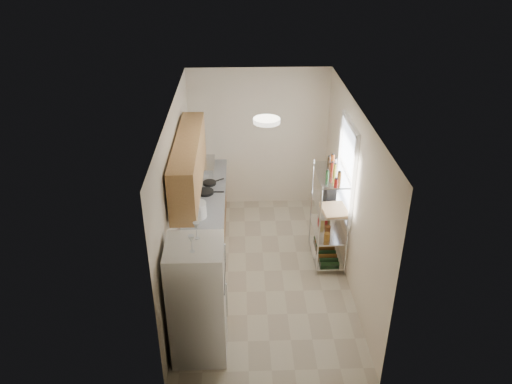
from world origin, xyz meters
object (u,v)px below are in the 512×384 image
frying_pan_large (205,192)px  espresso_machine (330,190)px  rice_cooker (197,210)px  cutting_board (335,210)px  refrigerator (198,301)px

frying_pan_large → espresso_machine: size_ratio=0.97×
rice_cooker → cutting_board: 2.04m
rice_cooker → espresso_machine: bearing=9.0°
cutting_board → espresso_machine: espresso_machine is taller
frying_pan_large → refrigerator: bearing=-87.6°
frying_pan_large → cutting_board: bearing=-21.1°
rice_cooker → cutting_board: rice_cooker is taller
frying_pan_large → cutting_board: cutting_board is taller
refrigerator → espresso_machine: bearing=47.7°
refrigerator → frying_pan_large: size_ratio=5.93×
frying_pan_large → cutting_board: size_ratio=0.58×
rice_cooker → espresso_machine: 2.05m
cutting_board → refrigerator: bearing=-138.7°
rice_cooker → frying_pan_large: rice_cooker is taller
refrigerator → cutting_board: (1.91, 1.68, 0.23)m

